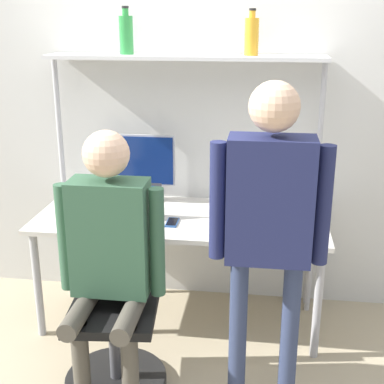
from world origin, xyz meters
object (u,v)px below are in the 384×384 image
(monitor, at_px, (135,164))
(bottle_amber, at_px, (252,36))
(office_chair, at_px, (115,336))
(bottle_green, at_px, (126,34))
(person_seated, at_px, (109,245))
(cell_phone, at_px, (172,222))
(person_standing, at_px, (269,212))
(laptop, at_px, (134,211))

(monitor, bearing_deg, bottle_amber, -1.91)
(office_chair, xyz_separation_m, bottle_green, (-0.12, 0.93, 1.56))
(person_seated, bearing_deg, bottle_amber, 55.93)
(cell_phone, bearing_deg, office_chair, -110.92)
(monitor, height_order, person_standing, person_standing)
(laptop, distance_m, bottle_green, 1.11)
(laptop, height_order, bottle_amber, bottle_amber)
(person_seated, relative_size, bottle_amber, 5.25)
(person_standing, relative_size, bottle_amber, 6.19)
(monitor, distance_m, cell_phone, 0.55)
(monitor, height_order, laptop, monitor)
(monitor, height_order, person_seated, person_seated)
(person_seated, height_order, bottle_amber, bottle_amber)
(laptop, xyz_separation_m, bottle_green, (-0.10, 0.34, 1.05))
(person_standing, height_order, bottle_amber, bottle_amber)
(laptop, height_order, office_chair, laptop)
(cell_phone, relative_size, person_seated, 0.10)
(person_seated, distance_m, bottle_amber, 1.54)
(person_seated, distance_m, person_standing, 0.83)
(office_chair, distance_m, person_seated, 0.57)
(laptop, xyz_separation_m, person_standing, (0.82, -0.68, 0.28))
(person_seated, bearing_deg, cell_phone, 70.80)
(person_standing, relative_size, bottle_green, 5.87)
(office_chair, relative_size, bottle_amber, 3.41)
(bottle_amber, bearing_deg, person_seated, -124.07)
(office_chair, bearing_deg, person_seated, -84.76)
(person_standing, bearing_deg, cell_phone, 130.96)
(person_seated, relative_size, bottle_green, 4.98)
(monitor, xyz_separation_m, person_standing, (0.90, -1.04, 0.08))
(laptop, relative_size, cell_phone, 2.16)
(bottle_amber, relative_size, bottle_green, 0.95)
(person_standing, bearing_deg, bottle_amber, 97.86)
(laptop, relative_size, person_standing, 0.19)
(laptop, distance_m, person_standing, 1.10)
(monitor, bearing_deg, person_standing, -49.32)
(person_seated, height_order, person_standing, person_standing)
(laptop, distance_m, person_seated, 0.64)
(person_seated, bearing_deg, office_chair, 95.24)
(monitor, bearing_deg, cell_phone, -49.82)
(cell_phone, relative_size, bottle_amber, 0.55)
(monitor, relative_size, office_chair, 0.58)
(cell_phone, distance_m, person_seated, 0.67)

